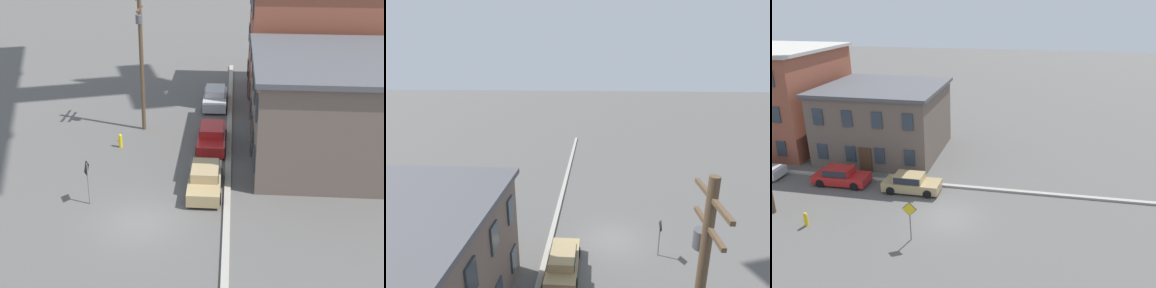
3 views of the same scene
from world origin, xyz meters
The scene contains 4 objects.
ground_plane centered at (0.00, 0.00, 0.00)m, with size 200.00×200.00×0.00m, color #565451.
kerb_strip centered at (0.00, 4.50, 0.08)m, with size 56.00×0.36×0.16m, color #9E998E.
car_tan centered at (-3.63, 3.21, 0.75)m, with size 4.40×1.92×1.43m.
caution_sign centered at (-1.63, -2.94, 1.75)m, with size 0.92×0.08×2.64m.
Camera 2 is at (-19.09, 1.34, 12.72)m, focal length 28.00 mm.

